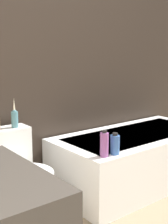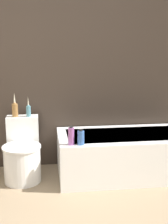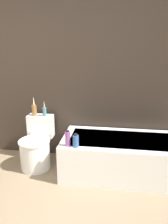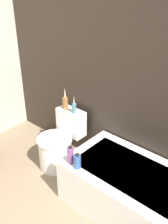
{
  "view_description": "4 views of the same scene",
  "coord_description": "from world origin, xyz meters",
  "px_view_note": "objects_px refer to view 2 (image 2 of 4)",
  "views": [
    {
      "loc": [
        -1.35,
        -0.26,
        1.24
      ],
      "look_at": [
        0.04,
        1.5,
        0.8
      ],
      "focal_mm": 50.0,
      "sensor_mm": 36.0,
      "label": 1
    },
    {
      "loc": [
        -0.16,
        -1.65,
        1.51
      ],
      "look_at": [
        0.26,
        1.56,
        0.77
      ],
      "focal_mm": 50.0,
      "sensor_mm": 36.0,
      "label": 2
    },
    {
      "loc": [
        0.62,
        -0.95,
        1.62
      ],
      "look_at": [
        0.27,
        1.48,
        0.87
      ],
      "focal_mm": 35.0,
      "sensor_mm": 36.0,
      "label": 3
    },
    {
      "loc": [
        1.54,
        -0.08,
        2.16
      ],
      "look_at": [
        0.11,
        1.53,
        0.98
      ],
      "focal_mm": 42.0,
      "sensor_mm": 36.0,
      "label": 4
    }
  ],
  "objects_px": {
    "bathtub": "(127,154)",
    "vase_gold": "(15,109)",
    "toilet": "(22,155)",
    "shampoo_bottle_short": "(81,138)",
    "shampoo_bottle_tall": "(71,136)",
    "vase_silver": "(28,110)"
  },
  "relations": [
    {
      "from": "bathtub",
      "to": "shampoo_bottle_tall",
      "type": "distance_m",
      "value": 0.8
    },
    {
      "from": "toilet",
      "to": "vase_gold",
      "type": "distance_m",
      "value": 0.53
    },
    {
      "from": "toilet",
      "to": "vase_silver",
      "type": "relative_size",
      "value": 2.94
    },
    {
      "from": "toilet",
      "to": "shampoo_bottle_tall",
      "type": "height_order",
      "value": "shampoo_bottle_tall"
    },
    {
      "from": "toilet",
      "to": "bathtub",
      "type": "bearing_deg",
      "value": -1.32
    },
    {
      "from": "shampoo_bottle_short",
      "to": "bathtub",
      "type": "bearing_deg",
      "value": 27.89
    },
    {
      "from": "bathtub",
      "to": "shampoo_bottle_tall",
      "type": "xyz_separation_m",
      "value": [
        -0.67,
        -0.29,
        0.33
      ]
    },
    {
      "from": "bathtub",
      "to": "toilet",
      "type": "bearing_deg",
      "value": 178.68
    },
    {
      "from": "vase_gold",
      "to": "vase_silver",
      "type": "relative_size",
      "value": 1.23
    },
    {
      "from": "shampoo_bottle_tall",
      "to": "vase_silver",
      "type": "bearing_deg",
      "value": 130.41
    },
    {
      "from": "toilet",
      "to": "shampoo_bottle_short",
      "type": "bearing_deg",
      "value": -28.25
    },
    {
      "from": "vase_gold",
      "to": "bathtub",
      "type": "bearing_deg",
      "value": -10.35
    },
    {
      "from": "vase_gold",
      "to": "shampoo_bottle_tall",
      "type": "xyz_separation_m",
      "value": [
        0.59,
        -0.52,
        -0.19
      ]
    },
    {
      "from": "bathtub",
      "to": "shampoo_bottle_short",
      "type": "relative_size",
      "value": 9.68
    },
    {
      "from": "toilet",
      "to": "vase_gold",
      "type": "height_order",
      "value": "vase_gold"
    },
    {
      "from": "toilet",
      "to": "shampoo_bottle_tall",
      "type": "xyz_separation_m",
      "value": [
        0.52,
        -0.32,
        0.3
      ]
    },
    {
      "from": "bathtub",
      "to": "vase_gold",
      "type": "distance_m",
      "value": 1.38
    },
    {
      "from": "vase_gold",
      "to": "shampoo_bottle_tall",
      "type": "relative_size",
      "value": 1.42
    },
    {
      "from": "vase_silver",
      "to": "shampoo_bottle_short",
      "type": "xyz_separation_m",
      "value": [
        0.54,
        -0.53,
        -0.19
      ]
    },
    {
      "from": "toilet",
      "to": "shampoo_bottle_tall",
      "type": "relative_size",
      "value": 3.4
    },
    {
      "from": "bathtub",
      "to": "vase_gold",
      "type": "bearing_deg",
      "value": 169.65
    },
    {
      "from": "shampoo_bottle_short",
      "to": "toilet",
      "type": "bearing_deg",
      "value": 151.75
    }
  ]
}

